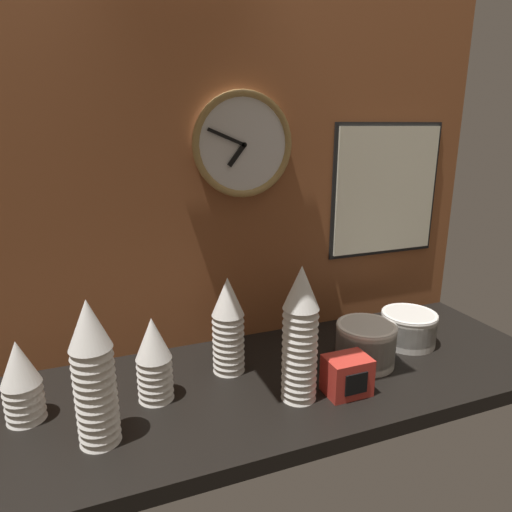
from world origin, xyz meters
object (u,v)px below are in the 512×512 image
Objects in this scene: cup_stack_far_left at (21,381)px; bowl_stack_right at (366,343)px; napkin_dispenser at (347,375)px; cup_stack_center_right at (300,334)px; cup_stack_center_left at (154,359)px; cup_stack_left at (94,373)px; menu_board at (386,190)px; cup_stack_center at (228,325)px; bowl_stack_far_right at (408,327)px; wall_clock at (243,145)px.

cup_stack_far_left reaches higher than bowl_stack_right.
cup_stack_center_right is at bearing 167.94° from napkin_dispenser.
cup_stack_center_left reaches higher than napkin_dispenser.
cup_stack_left reaches higher than bowl_stack_right.
menu_board is 0.65m from napkin_dispenser.
cup_stack_center is (0.20, 0.06, 0.03)m from cup_stack_center_left.
cup_stack_far_left is at bearing 175.89° from bowl_stack_right.
bowl_stack_right is 1.00× the size of bowl_stack_far_right.
cup_stack_far_left is 1.04m from bowl_stack_far_right.
bowl_stack_right is at bearing -163.57° from bowl_stack_far_right.
cup_stack_far_left is at bearing 166.87° from napkin_dispenser.
napkin_dispenser is (0.13, -0.37, -0.53)m from wall_clock.
cup_stack_left is at bearing 179.15° from cup_stack_center_right.
cup_stack_center_left is 0.80× the size of cup_stack_center.
wall_clock is 0.66m from napkin_dispenser.
menu_board is at bearing 36.68° from cup_stack_center_right.
bowl_stack_right is (0.56, -0.04, -0.04)m from cup_stack_center_left.
napkin_dispenser is (0.72, -0.17, -0.05)m from cup_stack_far_left.
cup_stack_center_left is 1.95× the size of napkin_dispenser.
wall_clock is (0.10, 0.17, 0.45)m from cup_stack_center.
menu_board is at bearing 11.14° from cup_stack_far_left.
cup_stack_far_left is 1.78× the size of napkin_dispenser.
bowl_stack_far_right is at bearing -101.94° from menu_board.
cup_stack_center_right reaches higher than bowl_stack_right.
bowl_stack_right is at bearing -3.84° from cup_stack_center_left.
wall_clock is at bearing 134.02° from bowl_stack_right.
menu_board is at bearing 49.32° from bowl_stack_right.
wall_clock reaches higher than menu_board.
bowl_stack_right is at bearing -4.11° from cup_stack_far_left.
menu_board is (0.60, 0.18, 0.30)m from cup_stack_center.
cup_stack_center is 0.56m from bowl_stack_far_right.
cup_stack_center_left is 0.57m from bowl_stack_right.
menu_board is (0.05, 0.22, 0.38)m from bowl_stack_far_right.
menu_board is (1.08, 0.21, 0.33)m from cup_stack_far_left.
cup_stack_center is 0.69m from menu_board.
cup_stack_center_right reaches higher than cup_stack_left.
cup_stack_center is at bearing 122.92° from cup_stack_center_right.
napkin_dispenser is at bearing -13.13° from cup_stack_far_left.
bowl_stack_right is (0.85, -0.06, -0.03)m from cup_stack_far_left.
wall_clock is at bearing 36.48° from cup_stack_center_left.
cup_stack_center_left is 0.76m from bowl_stack_far_right.
napkin_dispenser is at bearing -139.30° from bowl_stack_right.
bowl_stack_far_right is 0.72m from wall_clock.
cup_stack_center_right is at bearing -87.84° from wall_clock.
napkin_dispenser is at bearing -152.53° from bowl_stack_far_right.
wall_clock is 0.68× the size of menu_board.
cup_stack_center is at bearing 164.65° from bowl_stack_right.
cup_stack_far_left is 1.17× the size of bowl_stack_far_right.
cup_stack_center is at bearing -122.12° from wall_clock.
menu_board is (0.24, 0.27, 0.37)m from bowl_stack_right.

